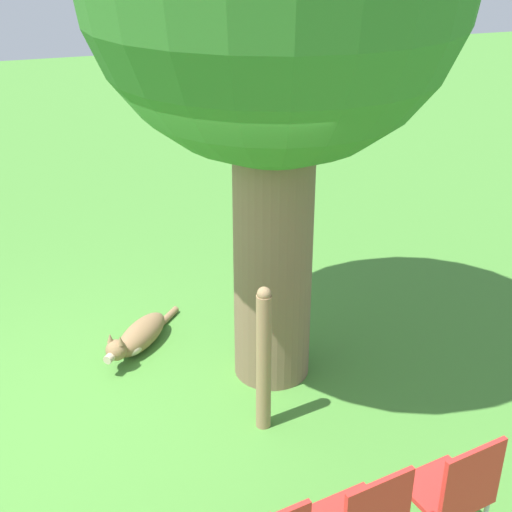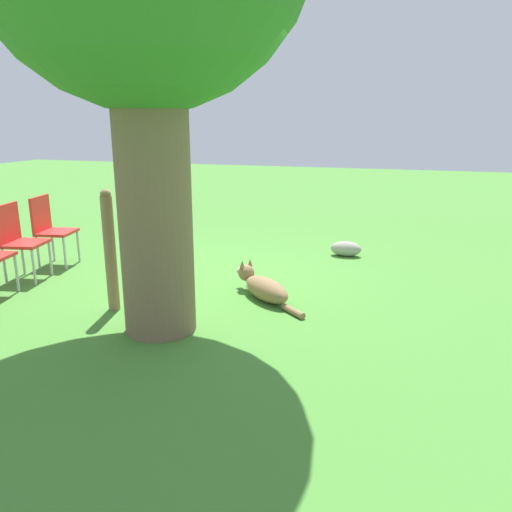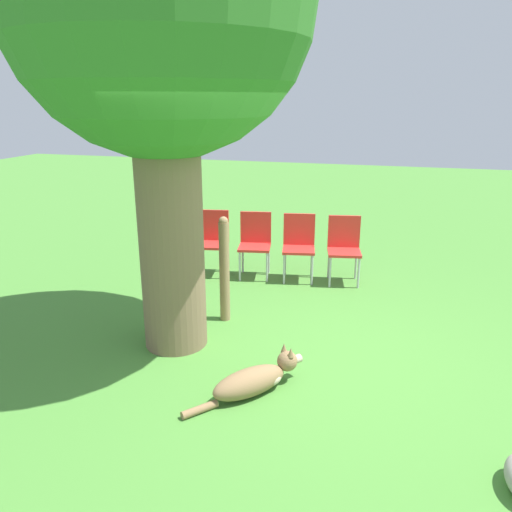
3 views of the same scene
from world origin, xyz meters
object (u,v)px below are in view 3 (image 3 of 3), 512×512
(dog, at_px, (256,379))
(red_chair_1, at_px, (299,242))
(red_chair_0, at_px, (344,245))
(red_chair_3, at_px, (213,238))
(oak_tree, at_px, (159,9))
(fence_post, at_px, (224,269))
(red_chair_2, at_px, (255,240))

(dog, relative_size, red_chair_1, 1.05)
(red_chair_0, xyz_separation_m, red_chair_1, (-0.05, 0.62, 0.00))
(red_chair_3, bearing_deg, red_chair_0, 84.17)
(oak_tree, relative_size, dog, 4.87)
(oak_tree, relative_size, red_chair_1, 5.10)
(fence_post, height_order, red_chair_1, fence_post)
(fence_post, relative_size, red_chair_2, 1.34)
(fence_post, height_order, red_chair_0, fence_post)
(oak_tree, relative_size, red_chair_0, 5.10)
(red_chair_0, bearing_deg, red_chair_3, -95.83)
(fence_post, bearing_deg, red_chair_3, 25.12)
(oak_tree, bearing_deg, red_chair_2, -5.68)
(red_chair_1, height_order, red_chair_2, same)
(dog, height_order, red_chair_0, red_chair_0)
(oak_tree, bearing_deg, dog, -122.36)
(fence_post, xyz_separation_m, red_chair_2, (1.55, 0.08, -0.09))
(red_chair_1, height_order, red_chair_3, same)
(dog, bearing_deg, oak_tree, 98.25)
(red_chair_3, bearing_deg, oak_tree, -0.24)
(dog, bearing_deg, red_chair_1, 44.63)
(red_chair_0, bearing_deg, oak_tree, -42.68)
(fence_post, height_order, red_chair_2, fence_post)
(fence_post, relative_size, red_chair_3, 1.34)
(red_chair_2, bearing_deg, red_chair_3, -95.83)
(red_chair_0, relative_size, red_chair_2, 1.00)
(dog, height_order, fence_post, fence_post)
(red_chair_2, relative_size, red_chair_3, 1.00)
(fence_post, bearing_deg, dog, -151.02)
(dog, distance_m, red_chair_3, 3.22)
(dog, xyz_separation_m, red_chair_3, (2.85, 1.45, 0.40))
(red_chair_1, bearing_deg, oak_tree, -30.86)
(fence_post, distance_m, red_chair_0, 2.02)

